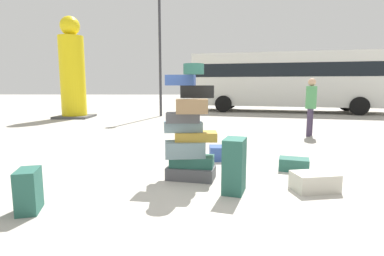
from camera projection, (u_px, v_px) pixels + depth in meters
The scene contains 11 objects.
ground_plane at pixel (212, 185), 4.57m from camera, with size 80.00×80.00×0.00m, color #ADA89E.
suitcase_tower at pixel (190, 133), 4.82m from camera, with size 0.87×0.72×1.81m.
suitcase_navy_white_trunk at pixel (225, 153), 6.08m from camera, with size 0.61×0.37×0.28m, color #334F99.
suitcase_cream_behind_tower at pixel (314, 182), 4.33m from camera, with size 0.60×0.39×0.26m, color beige.
suitcase_teal_right_side at pixel (29, 191), 3.59m from camera, with size 0.23×0.38×0.51m, color #26594C.
suitcase_teal_foreground_far at pixel (234, 166), 4.23m from camera, with size 0.28×0.42×0.77m, color #26594C.
suitcase_teal_left_side at pixel (294, 164), 5.34m from camera, with size 0.50×0.33×0.22m, color #26594C.
person_bearded_onlooker at pixel (311, 102), 8.77m from camera, with size 0.30×0.30×1.67m.
yellow_dummy_statue at pixel (72, 73), 13.54m from camera, with size 1.52×1.52×4.45m.
parked_bus at pixel (288, 78), 16.62m from camera, with size 10.58×4.78×3.15m.
lamp_post at pixel (160, 31), 13.91m from camera, with size 0.36×0.36×6.03m.
Camera 1 is at (-0.20, -4.41, 1.51)m, focal length 28.39 mm.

